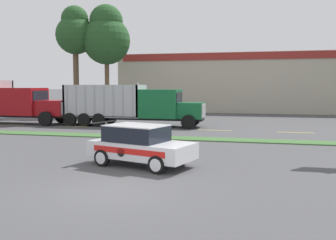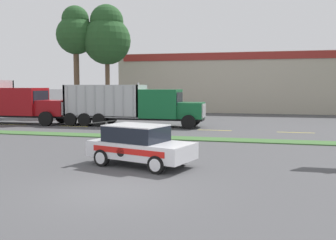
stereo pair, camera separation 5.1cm
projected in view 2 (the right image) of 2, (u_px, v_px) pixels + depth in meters
The scene contains 13 objects.
ground_plane at pixel (113, 190), 11.17m from camera, with size 600.00×600.00×0.00m, color #474749.
grass_verge at pixel (185, 138), 21.90m from camera, with size 120.00×1.44×0.06m, color #3D6633.
centre_line_2 at pixel (13, 125), 30.02m from camera, with size 2.40×0.14×0.01m, color yellow.
centre_line_3 at pixel (74, 126), 28.74m from camera, with size 2.40×0.14×0.01m, color yellow.
centre_line_4 at pixel (141, 128), 27.46m from camera, with size 2.40×0.14×0.01m, color yellow.
centre_line_5 at pixel (215, 130), 26.19m from camera, with size 2.40×0.14×0.01m, color yellow.
centre_line_6 at pixel (296, 132), 24.91m from camera, with size 2.40×0.14×0.01m, color yellow.
dump_truck_lead at pixel (145, 107), 28.71m from camera, with size 10.88×2.66×3.34m.
dump_truck_trail at pixel (10, 104), 30.90m from camera, with size 12.05×2.77×3.56m.
rally_car at pixel (140, 144), 14.58m from camera, with size 4.41×2.95×1.62m.
store_building_backdrop at pixel (237, 83), 47.78m from camera, with size 27.64×12.10×6.87m.
tree_behind_centre at pixel (107, 36), 38.94m from camera, with size 4.95×4.95×11.50m.
tree_behind_right at pixel (76, 32), 38.90m from camera, with size 4.00×4.00×11.38m.
Camera 2 is at (4.18, -10.23, 3.10)m, focal length 40.00 mm.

